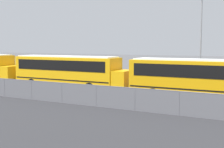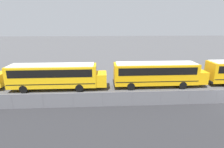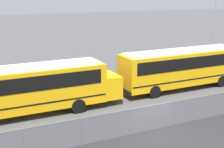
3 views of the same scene
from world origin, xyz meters
TOP-DOWN VIEW (x-y plane):
  - school_bus_2 at (-19.52, 5.26)m, footprint 12.38×2.52m
  - school_bus_3 at (-6.22, 5.51)m, footprint 12.38×2.52m

SIDE VIEW (x-z plane):
  - school_bus_2 at x=-19.52m, z-range 0.31..3.60m
  - school_bus_3 at x=-6.22m, z-range 0.31..3.60m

